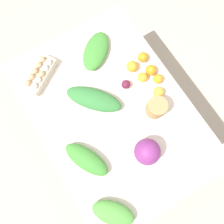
% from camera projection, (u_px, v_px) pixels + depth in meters
% --- Properties ---
extents(ground_plane, '(8.00, 8.00, 0.00)m').
position_uv_depth(ground_plane, '(112.00, 129.00, 2.22)').
color(ground_plane, '#B2A899').
extents(dining_table, '(1.43, 1.02, 0.73)m').
position_uv_depth(dining_table, '(112.00, 115.00, 1.59)').
color(dining_table, silver).
rests_on(dining_table, ground_plane).
extents(cabbage_purple, '(0.17, 0.17, 0.17)m').
position_uv_depth(cabbage_purple, '(147.00, 152.00, 1.36)').
color(cabbage_purple, '#7A2D75').
rests_on(cabbage_purple, dining_table).
extents(egg_carton, '(0.25, 0.31, 0.09)m').
position_uv_depth(egg_carton, '(40.00, 74.00, 1.53)').
color(egg_carton, beige).
rests_on(egg_carton, dining_table).
extents(paper_bag, '(0.13, 0.13, 0.13)m').
position_uv_depth(paper_bag, '(156.00, 108.00, 1.45)').
color(paper_bag, '#A87F51').
rests_on(paper_bag, dining_table).
extents(greens_bunch_scallion, '(0.34, 0.25, 0.09)m').
position_uv_depth(greens_bunch_scallion, '(87.00, 159.00, 1.39)').
color(greens_bunch_scallion, '#3D8433').
rests_on(greens_bunch_scallion, dining_table).
extents(greens_bunch_chard, '(0.33, 0.35, 0.07)m').
position_uv_depth(greens_bunch_chard, '(96.00, 51.00, 1.58)').
color(greens_bunch_chard, '#3D8433').
rests_on(greens_bunch_chard, dining_table).
extents(greens_bunch_kale, '(0.29, 0.28, 0.08)m').
position_uv_depth(greens_bunch_kale, '(113.00, 213.00, 1.32)').
color(greens_bunch_kale, '#4C933D').
rests_on(greens_bunch_kale, dining_table).
extents(greens_bunch_beet_tops, '(0.39, 0.37, 0.09)m').
position_uv_depth(greens_bunch_beet_tops, '(94.00, 99.00, 1.48)').
color(greens_bunch_beet_tops, '#337538').
rests_on(greens_bunch_beet_tops, dining_table).
extents(beet_root, '(0.06, 0.06, 0.06)m').
position_uv_depth(beet_root, '(126.00, 84.00, 1.52)').
color(beet_root, '#5B1933').
rests_on(beet_root, dining_table).
extents(orange_0, '(0.07, 0.07, 0.07)m').
position_uv_depth(orange_0, '(143.00, 77.00, 1.53)').
color(orange_0, orange).
rests_on(orange_0, dining_table).
extents(orange_1, '(0.07, 0.07, 0.07)m').
position_uv_depth(orange_1, '(143.00, 57.00, 1.56)').
color(orange_1, orange).
rests_on(orange_1, dining_table).
extents(orange_2, '(0.08, 0.08, 0.08)m').
position_uv_depth(orange_2, '(151.00, 70.00, 1.54)').
color(orange_2, orange).
rests_on(orange_2, dining_table).
extents(orange_3, '(0.07, 0.07, 0.07)m').
position_uv_depth(orange_3, '(158.00, 79.00, 1.53)').
color(orange_3, orange).
rests_on(orange_3, dining_table).
extents(orange_4, '(0.07, 0.07, 0.07)m').
position_uv_depth(orange_4, '(159.00, 92.00, 1.50)').
color(orange_4, '#F9A833').
rests_on(orange_4, dining_table).
extents(orange_5, '(0.08, 0.08, 0.08)m').
position_uv_depth(orange_5, '(132.00, 66.00, 1.54)').
color(orange_5, orange).
rests_on(orange_5, dining_table).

